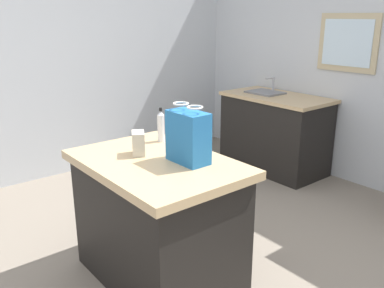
{
  "coord_description": "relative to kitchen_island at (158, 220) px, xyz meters",
  "views": [
    {
      "loc": [
        1.96,
        -1.55,
        1.8
      ],
      "look_at": [
        -0.16,
        0.17,
        0.94
      ],
      "focal_mm": 38.58,
      "sensor_mm": 36.0,
      "label": 1
    }
  ],
  "objects": [
    {
      "name": "bottle",
      "position": [
        -0.32,
        0.26,
        0.56
      ],
      "size": [
        0.05,
        0.05,
        0.26
      ],
      "color": "white",
      "rests_on": "kitchen_island"
    },
    {
      "name": "kitchen_island",
      "position": [
        0.0,
        0.0,
        0.0
      ],
      "size": [
        1.18,
        0.81,
        0.89
      ],
      "color": "black",
      "rests_on": "ground"
    },
    {
      "name": "shopping_bag",
      "position": [
        0.16,
        0.14,
        0.61
      ],
      "size": [
        0.28,
        0.16,
        0.38
      ],
      "color": "#236BAD",
      "rests_on": "kitchen_island"
    },
    {
      "name": "small_box",
      "position": [
        -0.17,
        -0.03,
        0.52
      ],
      "size": [
        0.16,
        0.14,
        0.16
      ],
      "primitive_type": "cube",
      "rotation": [
        0.0,
        0.0,
        -0.53
      ],
      "color": "beige",
      "rests_on": "kitchen_island"
    },
    {
      "name": "ground",
      "position": [
        0.16,
        0.13,
        -0.45
      ],
      "size": [
        6.24,
        6.24,
        0.0
      ],
      "primitive_type": "plane",
      "color": "gray"
    },
    {
      "name": "left_wall",
      "position": [
        -2.44,
        0.13,
        0.84
      ],
      "size": [
        0.1,
        5.2,
        2.57
      ],
      "color": "silver",
      "rests_on": "ground"
    },
    {
      "name": "sink_counter",
      "position": [
        -0.94,
        2.33,
        0.01
      ],
      "size": [
        1.24,
        0.68,
        1.09
      ],
      "color": "black",
      "rests_on": "ground"
    }
  ]
}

